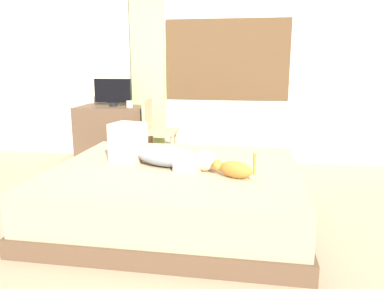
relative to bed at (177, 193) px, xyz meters
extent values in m
plane|color=tan|center=(-0.05, -0.17, -0.22)|extent=(16.00, 16.00, 0.00)
cube|color=beige|center=(-0.05, 2.05, 1.23)|extent=(6.40, 0.12, 2.90)
cube|color=brown|center=(0.26, 1.98, 1.10)|extent=(1.59, 0.02, 1.02)
cube|color=white|center=(0.26, 1.98, 1.10)|extent=(1.51, 0.02, 0.94)
cube|color=brown|center=(0.00, 0.00, -0.15)|extent=(2.06, 1.78, 0.14)
cube|color=tan|center=(0.00, 0.00, 0.07)|extent=(2.00, 1.73, 0.31)
ellipsoid|color=#8C939E|center=(-0.08, 0.01, 0.31)|extent=(0.61, 0.39, 0.17)
sphere|color=beige|center=(0.25, -0.07, 0.31)|extent=(0.17, 0.17, 0.17)
cube|color=beige|center=(-0.45, 0.10, 0.40)|extent=(0.31, 0.30, 0.34)
cube|color=beige|center=(0.13, -0.04, 0.27)|extent=(0.26, 0.32, 0.08)
ellipsoid|color=#C67A2D|center=(0.50, -0.23, 0.29)|extent=(0.28, 0.21, 0.13)
sphere|color=#C67A2D|center=(0.36, -0.16, 0.30)|extent=(0.08, 0.08, 0.08)
cylinder|color=#C67A2D|center=(0.64, -0.29, 0.36)|extent=(0.03, 0.03, 0.16)
cube|color=brown|center=(-1.17, 1.65, 0.15)|extent=(0.90, 0.56, 0.74)
cylinder|color=black|center=(-1.17, 1.65, 0.54)|extent=(0.10, 0.10, 0.05)
cube|color=black|center=(-1.17, 1.65, 0.72)|extent=(0.48, 0.03, 0.30)
cylinder|color=white|center=(-0.92, 1.57, 0.56)|extent=(0.08, 0.08, 0.08)
cylinder|color=tan|center=(-0.35, 1.62, 0.00)|extent=(0.04, 0.04, 0.44)
cylinder|color=tan|center=(-0.34, 1.32, 0.00)|extent=(0.04, 0.04, 0.44)
cylinder|color=tan|center=(-0.65, 1.61, 0.00)|extent=(0.04, 0.04, 0.44)
cylinder|color=tan|center=(-0.64, 1.31, 0.00)|extent=(0.04, 0.04, 0.44)
cube|color=tan|center=(-0.49, 1.46, 0.24)|extent=(0.39, 0.39, 0.04)
cube|color=tan|center=(-0.66, 1.46, 0.45)|extent=(0.05, 0.38, 0.38)
cube|color=#ADCC75|center=(-0.77, 1.93, 0.96)|extent=(0.44, 0.06, 2.36)
camera|label=1|loc=(0.61, -2.93, 1.08)|focal=34.89mm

